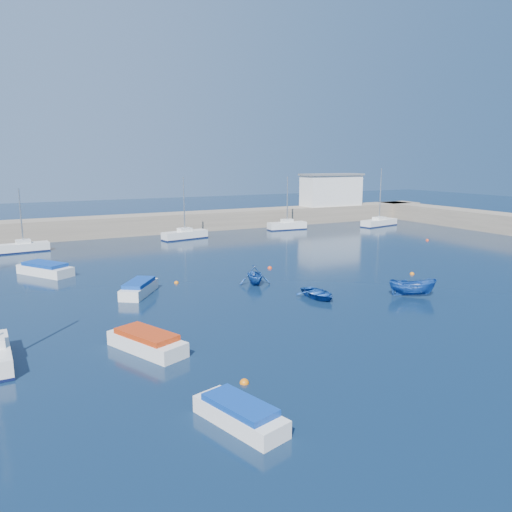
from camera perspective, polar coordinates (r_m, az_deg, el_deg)
name	(u,v)px	position (r m, az deg, el deg)	size (l,w,h in m)	color
ground	(371,328)	(31.49, 13.05, -8.04)	(220.00, 220.00, 0.00)	#0C1F37
back_wall	(156,224)	(71.80, -11.35, 3.66)	(96.00, 4.50, 2.60)	#7A6E5D
right_arm	(457,217)	(84.21, 21.96, 4.12)	(4.50, 32.00, 2.60)	#7A6E5D
harbor_office	(331,191)	(84.72, 8.58, 7.40)	(10.00, 4.00, 5.00)	silver
sailboat_5	(24,247)	(61.23, -25.02, 0.93)	(5.39, 2.01, 7.06)	silver
sailboat_6	(185,235)	(65.38, -8.13, 2.43)	(6.25, 2.82, 7.98)	silver
sailboat_7	(287,225)	(73.81, 3.57, 3.51)	(5.90, 2.08, 7.76)	silver
sailboat_8	(379,222)	(80.09, 13.89, 3.75)	(7.07, 3.37, 8.86)	silver
motorboat_0	(147,342)	(27.72, -12.38, -9.54)	(3.45, 5.10, 1.08)	silver
motorboat_1	(139,288)	(39.00, -13.22, -3.59)	(3.81, 4.52, 1.09)	silver
motorboat_2	(45,269)	(48.28, -22.95, -1.38)	(4.58, 5.58, 1.12)	silver
motorboat_3	(240,414)	(20.17, -1.86, -17.57)	(2.53, 4.36, 0.96)	silver
dinghy_center	(318,294)	(37.33, 7.12, -4.28)	(2.43, 3.40, 0.70)	#154093
dinghy_left	(255,275)	(41.11, -0.17, -2.16)	(2.56, 2.97, 1.57)	#154093
dinghy_right	(412,288)	(39.28, 17.45, -3.46)	(1.30, 3.46, 1.34)	#154093
buoy_0	(244,383)	(23.61, -1.34, -14.34)	(0.44, 0.44, 0.44)	#D1640B
buoy_1	(270,268)	(47.21, 1.59, -1.43)	(0.43, 0.43, 0.43)	red
buoy_2	(412,274)	(46.93, 17.40, -2.00)	(0.41, 0.41, 0.41)	#D1640B
buoy_3	(176,283)	(42.10, -9.09, -3.08)	(0.39, 0.39, 0.39)	#D1640B
buoy_4	(427,241)	(67.27, 18.99, 1.69)	(0.39, 0.39, 0.39)	red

